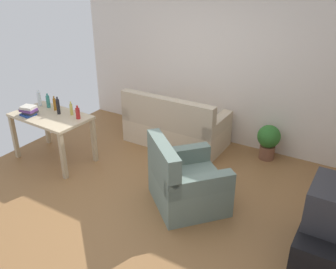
{
  "coord_description": "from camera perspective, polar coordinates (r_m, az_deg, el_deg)",
  "views": [
    {
      "loc": [
        2.4,
        -3.31,
        2.89
      ],
      "look_at": [
        0.1,
        0.5,
        0.75
      ],
      "focal_mm": 39.05,
      "sensor_mm": 36.0,
      "label": 1
    }
  ],
  "objects": [
    {
      "name": "bottle_tall",
      "position": [
        6.11,
        -18.22,
        4.92
      ],
      "size": [
        0.06,
        0.06,
        0.23
      ],
      "color": "teal",
      "rests_on": "desk"
    },
    {
      "name": "armchair",
      "position": [
        4.7,
        2.6,
        -7.51
      ],
      "size": [
        1.23,
        1.23,
        0.92
      ],
      "rotation": [
        0.0,
        0.0,
        2.42
      ],
      "color": "slate",
      "rests_on": "ground_plane"
    },
    {
      "name": "wall_rear",
      "position": [
        6.21,
        7.47,
        11.09
      ],
      "size": [
        5.2,
        0.1,
        2.7
      ],
      "primitive_type": "cube",
      "color": "silver",
      "rests_on": "ground_plane"
    },
    {
      "name": "desk",
      "position": [
        5.87,
        -17.75,
        1.93
      ],
      "size": [
        1.23,
        0.76,
        0.76
      ],
      "rotation": [
        0.0,
        0.0,
        -0.05
      ],
      "color": "#C6B28E",
      "rests_on": "ground_plane"
    },
    {
      "name": "tv_stand",
      "position": [
        4.29,
        22.89,
        -14.9
      ],
      "size": [
        0.44,
        1.1,
        0.48
      ],
      "rotation": [
        0.0,
        0.0,
        1.57
      ],
      "color": "black",
      "rests_on": "ground_plane"
    },
    {
      "name": "bottle_amber",
      "position": [
        5.96,
        -17.27,
        4.56
      ],
      "size": [
        0.05,
        0.05,
        0.23
      ],
      "color": "#9E6019",
      "rests_on": "desk"
    },
    {
      "name": "bottle_squat",
      "position": [
        5.71,
        -14.86,
        3.83
      ],
      "size": [
        0.04,
        0.04,
        0.21
      ],
      "color": "#BCB24C",
      "rests_on": "desk"
    },
    {
      "name": "bottle_red",
      "position": [
        5.54,
        -13.91,
        3.26
      ],
      "size": [
        0.06,
        0.06,
        0.2
      ],
      "color": "#AD2323",
      "rests_on": "desk"
    },
    {
      "name": "ground_plane",
      "position": [
        5.02,
        -3.99,
        -9.73
      ],
      "size": [
        5.2,
        4.4,
        0.02
      ],
      "primitive_type": "cube",
      "color": "olive"
    },
    {
      "name": "bottle_clear",
      "position": [
        6.22,
        -19.47,
        5.27
      ],
      "size": [
        0.06,
        0.06,
        0.27
      ],
      "color": "silver",
      "rests_on": "desk"
    },
    {
      "name": "tv",
      "position": [
        4.03,
        24.06,
        -9.87
      ],
      "size": [
        0.41,
        0.6,
        0.44
      ],
      "rotation": [
        0.0,
        0.0,
        1.57
      ],
      "color": "#2D2D33",
      "rests_on": "tv_stand"
    },
    {
      "name": "couch",
      "position": [
        6.22,
        1.07,
        1.12
      ],
      "size": [
        1.68,
        0.84,
        0.92
      ],
      "rotation": [
        0.0,
        0.0,
        3.14
      ],
      "color": "beige",
      "rests_on": "ground_plane"
    },
    {
      "name": "potted_plant",
      "position": [
        5.95,
        15.41,
        -0.8
      ],
      "size": [
        0.36,
        0.36,
        0.57
      ],
      "color": "brown",
      "rests_on": "ground_plane"
    },
    {
      "name": "bottle_dark",
      "position": [
        5.78,
        -16.78,
        4.22
      ],
      "size": [
        0.05,
        0.05,
        0.28
      ],
      "color": "black",
      "rests_on": "desk"
    },
    {
      "name": "book_stack",
      "position": [
        5.89,
        -20.91,
        3.49
      ],
      "size": [
        0.25,
        0.22,
        0.15
      ],
      "color": "navy",
      "rests_on": "desk"
    }
  ]
}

